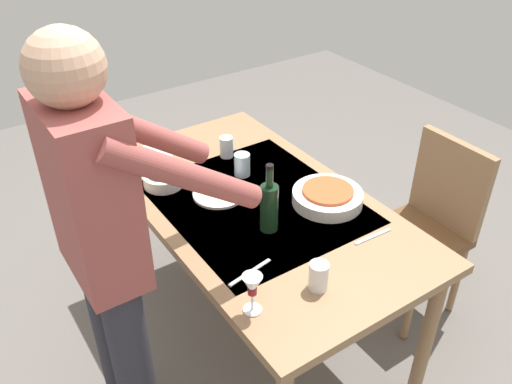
% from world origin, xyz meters
% --- Properties ---
extents(ground_plane, '(6.00, 6.00, 0.00)m').
position_xyz_m(ground_plane, '(0.00, 0.00, 0.00)').
color(ground_plane, '#66605B').
extents(dining_table, '(1.57, 0.88, 0.77)m').
position_xyz_m(dining_table, '(0.00, 0.00, 0.69)').
color(dining_table, '#93704C').
rests_on(dining_table, ground_plane).
extents(chair_near, '(0.40, 0.40, 0.91)m').
position_xyz_m(chair_near, '(-0.30, -0.82, 0.53)').
color(chair_near, brown).
rests_on(chair_near, ground_plane).
extents(person_server, '(0.42, 0.61, 1.69)m').
position_xyz_m(person_server, '(-0.17, 0.70, 0.96)').
color(person_server, '#2D2D38').
rests_on(person_server, ground_plane).
extents(wine_bottle, '(0.07, 0.07, 0.30)m').
position_xyz_m(wine_bottle, '(-0.18, 0.06, 0.88)').
color(wine_bottle, black).
rests_on(wine_bottle, dining_table).
extents(wine_glass_left, '(0.07, 0.07, 0.15)m').
position_xyz_m(wine_glass_left, '(-0.52, 0.36, 0.88)').
color(wine_glass_left, white).
rests_on(wine_glass_left, dining_table).
extents(water_cup_near_left, '(0.07, 0.07, 0.10)m').
position_xyz_m(water_cup_near_left, '(0.40, -0.10, 0.82)').
color(water_cup_near_left, silver).
rests_on(water_cup_near_left, dining_table).
extents(water_cup_near_right, '(0.07, 0.07, 0.11)m').
position_xyz_m(water_cup_near_right, '(0.22, -0.07, 0.83)').
color(water_cup_near_right, silver).
rests_on(water_cup_near_right, dining_table).
extents(water_cup_far_left, '(0.07, 0.07, 0.11)m').
position_xyz_m(water_cup_far_left, '(-0.55, 0.11, 0.83)').
color(water_cup_far_left, silver).
rests_on(water_cup_far_left, dining_table).
extents(serving_bowl_pasta, '(0.30, 0.30, 0.07)m').
position_xyz_m(serving_bowl_pasta, '(-0.18, -0.25, 0.81)').
color(serving_bowl_pasta, white).
rests_on(serving_bowl_pasta, dining_table).
extents(side_bowl_salad, '(0.18, 0.18, 0.07)m').
position_xyz_m(side_bowl_salad, '(0.34, 0.27, 0.81)').
color(side_bowl_salad, white).
rests_on(side_bowl_salad, dining_table).
extents(dinner_plate_near, '(0.23, 0.23, 0.01)m').
position_xyz_m(dinner_plate_near, '(0.59, 0.23, 0.78)').
color(dinner_plate_near, white).
rests_on(dinner_plate_near, dining_table).
extents(dinner_plate_far, '(0.23, 0.23, 0.01)m').
position_xyz_m(dinner_plate_far, '(0.13, 0.10, 0.78)').
color(dinner_plate_far, white).
rests_on(dinner_plate_far, dining_table).
extents(table_knife, '(0.05, 0.20, 0.00)m').
position_xyz_m(table_knife, '(-0.36, 0.27, 0.78)').
color(table_knife, silver).
rests_on(table_knife, dining_table).
extents(table_fork, '(0.02, 0.18, 0.00)m').
position_xyz_m(table_fork, '(-0.46, -0.25, 0.78)').
color(table_fork, silver).
rests_on(table_fork, dining_table).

